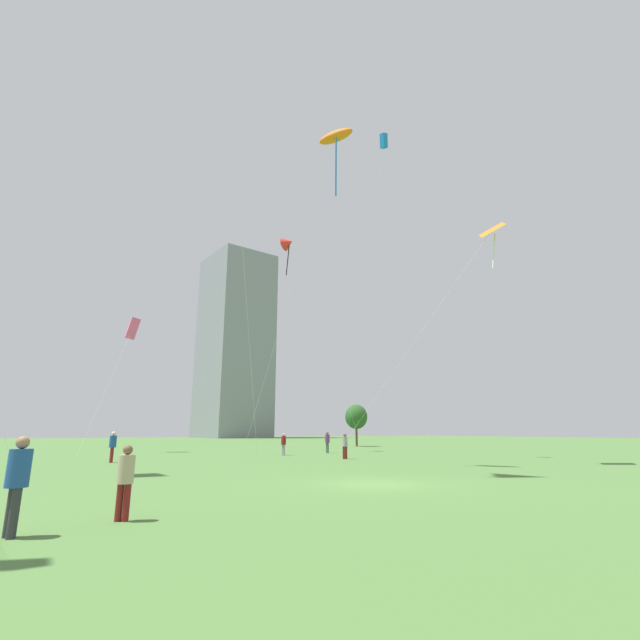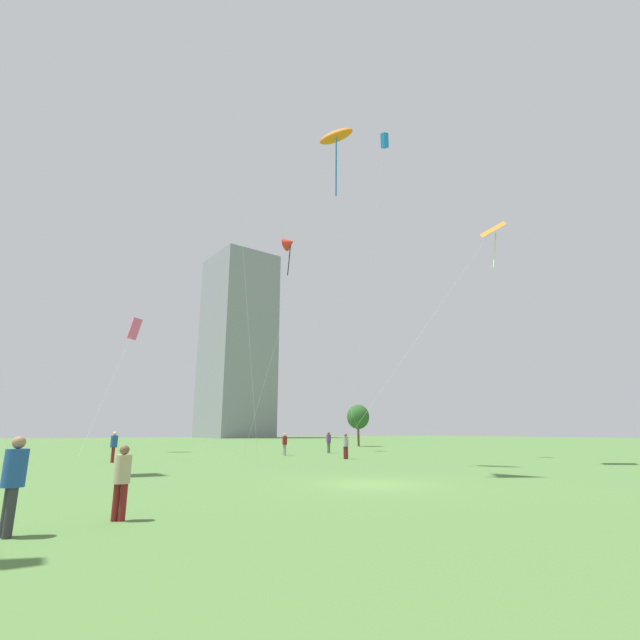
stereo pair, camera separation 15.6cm
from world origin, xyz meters
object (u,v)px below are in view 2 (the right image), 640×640
Objects in this scene: person_standing_4 at (122,477)px; kite_flying_2 at (336,138)px; kite_flying_7 at (492,232)px; park_tree_0 at (358,417)px; person_standing_1 at (346,444)px; person_standing_2 at (14,478)px; person_standing_0 at (329,441)px; kite_flying_6 at (384,143)px; kite_flying_4 at (289,243)px; distant_highrise_0 at (238,344)px; person_standing_5 at (114,445)px; person_standing_3 at (285,443)px; kite_flying_5 at (134,329)px.

person_standing_4 is 24.93m from kite_flying_2.
kite_flying_7 is 2.92× the size of park_tree_0.
person_standing_2 is (-19.03, -16.81, 0.03)m from person_standing_1.
kite_flying_2 is at bearing -26.33° from person_standing_0.
person_standing_0 is 26.42m from kite_flying_6.
kite_flying_4 reaches higher than kite_flying_7.
distant_highrise_0 reaches higher than kite_flying_6.
person_standing_5 is at bearing -151.11° from park_tree_0.
person_standing_3 is at bearing -56.14° from person_standing_2.
distant_highrise_0 is (36.21, 111.60, 8.04)m from kite_flying_2.
kite_flying_2 is 19.71m from kite_flying_4.
person_standing_4 is (-17.02, -16.18, -0.09)m from person_standing_1.
person_standing_3 is 26.38m from kite_flying_6.
person_standing_0 reaches higher than person_standing_3.
park_tree_0 is (16.80, 21.71, 2.71)m from person_standing_1.
kite_flying_2 is (9.84, -10.62, 19.07)m from person_standing_5.
person_standing_1 is 25.39m from person_standing_2.
person_standing_3 is 0.92× the size of person_standing_5.
person_standing_3 is 0.08× the size of kite_flying_2.
person_standing_0 is 9.10m from person_standing_1.
kite_flying_2 is 0.37× the size of distant_highrise_0.
person_standing_1 is at bearing -173.09° from person_standing_3.
kite_flying_6 reaches higher than kite_flying_2.
person_standing_1 is 24.99m from kite_flying_6.
park_tree_0 is (33.82, 37.89, 2.79)m from person_standing_4.
person_standing_0 is at bearing -80.75° from person_standing_5.
kite_flying_6 is (5.05, -7.71, 24.72)m from person_standing_3.
park_tree_0 is (28.59, 2.47, -7.95)m from kite_flying_5.
person_standing_2 is 135.01m from distant_highrise_0.
kite_flying_5 reaches higher than person_standing_5.
kite_flying_2 reaches higher than person_standing_5.
kite_flying_5 is (-10.25, 12.79, 10.67)m from person_standing_3.
kite_flying_2 is (14.34, 10.61, 19.11)m from person_standing_2.
person_standing_5 is (-12.99, -2.03, 0.08)m from person_standing_3.
kite_flying_7 reaches higher than kite_flying_5.
kite_flying_7 is (1.66, -8.48, -11.11)m from kite_flying_6.
person_standing_5 is 0.07× the size of kite_flying_6.
kite_flying_4 is (20.66, 29.26, 20.12)m from person_standing_2.
person_standing_1 is 0.14× the size of kite_flying_5.
park_tree_0 is 88.43m from distant_highrise_0.
kite_flying_2 is 11.08m from kite_flying_6.
kite_flying_7 is at bearing -131.76° from person_standing_4.
kite_flying_7 is at bearing -80.92° from kite_flying_4.
kite_flying_5 is at bearing 120.35° from kite_flying_7.
person_standing_5 is at bearing 132.83° from kite_flying_2.
person_standing_3 is at bearing 123.26° from kite_flying_6.
kite_flying_5 is 0.83× the size of kite_flying_7.
kite_flying_7 is (24.20, 7.07, 13.57)m from person_standing_2.
kite_flying_4 is 0.39× the size of distant_highrise_0.
person_standing_1 is 0.97× the size of person_standing_2.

